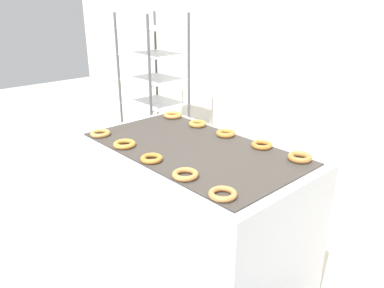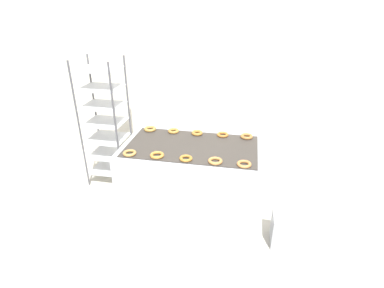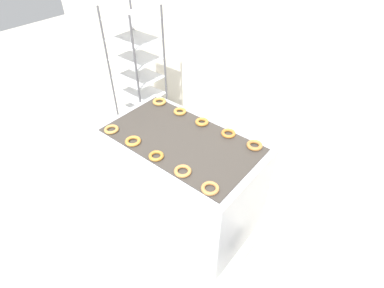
# 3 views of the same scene
# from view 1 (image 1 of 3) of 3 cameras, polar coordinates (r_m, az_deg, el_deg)

# --- Properties ---
(wall_back) EXTENTS (8.00, 0.05, 2.80)m
(wall_back) POSITION_cam_1_polar(r_m,az_deg,el_deg) (3.26, 19.90, 13.14)
(wall_back) COLOR silver
(wall_back) RESTS_ON ground_plane
(fryer_machine) EXTENTS (1.42, 0.82, 0.97)m
(fryer_machine) POSITION_cam_1_polar(r_m,az_deg,el_deg) (2.44, -0.00, -11.14)
(fryer_machine) COLOR #A8AAB2
(fryer_machine) RESTS_ON ground_plane
(baking_rack_cart) EXTENTS (0.52, 0.47, 1.68)m
(baking_rack_cart) POSITION_cam_1_polar(r_m,az_deg,el_deg) (3.62, -5.73, 6.15)
(baking_rack_cart) COLOR #4C4C51
(baking_rack_cart) RESTS_ON ground_plane
(donut_near_leftmost) EXTENTS (0.13, 0.13, 0.03)m
(donut_near_leftmost) POSITION_cam_1_polar(r_m,az_deg,el_deg) (2.48, -13.80, 1.59)
(donut_near_leftmost) COLOR #B07E3F
(donut_near_leftmost) RESTS_ON fryer_machine
(donut_near_left) EXTENTS (0.13, 0.13, 0.03)m
(donut_near_left) POSITION_cam_1_polar(r_m,az_deg,el_deg) (2.26, -10.25, -0.02)
(donut_near_left) COLOR #BC7B32
(donut_near_left) RESTS_ON fryer_machine
(donut_near_center) EXTENTS (0.12, 0.12, 0.03)m
(donut_near_center) POSITION_cam_1_polar(r_m,az_deg,el_deg) (2.03, -6.11, -2.24)
(donut_near_center) COLOR #AB722B
(donut_near_center) RESTS_ON fryer_machine
(donut_near_right) EXTENTS (0.13, 0.13, 0.03)m
(donut_near_right) POSITION_cam_1_polar(r_m,az_deg,el_deg) (1.85, -1.03, -4.66)
(donut_near_right) COLOR #BB7B3E
(donut_near_right) RESTS_ON fryer_machine
(donut_near_rightmost) EXTENTS (0.13, 0.13, 0.03)m
(donut_near_rightmost) POSITION_cam_1_polar(r_m,az_deg,el_deg) (1.68, 4.71, -7.59)
(donut_near_rightmost) COLOR #BE793F
(donut_near_rightmost) RESTS_ON fryer_machine
(donut_far_leftmost) EXTENTS (0.14, 0.14, 0.03)m
(donut_far_leftmost) POSITION_cam_1_polar(r_m,az_deg,el_deg) (2.78, -2.97, 4.42)
(donut_far_leftmost) COLOR #B2803B
(donut_far_leftmost) RESTS_ON fryer_machine
(donut_far_left) EXTENTS (0.12, 0.12, 0.03)m
(donut_far_left) POSITION_cam_1_polar(r_m,az_deg,el_deg) (2.59, 0.85, 3.10)
(donut_far_left) COLOR #B47D35
(donut_far_left) RESTS_ON fryer_machine
(donut_far_center) EXTENTS (0.12, 0.12, 0.03)m
(donut_far_center) POSITION_cam_1_polar(r_m,az_deg,el_deg) (2.41, 5.16, 1.62)
(donut_far_center) COLOR #AE742F
(donut_far_center) RESTS_ON fryer_machine
(donut_far_right) EXTENTS (0.13, 0.13, 0.03)m
(donut_far_right) POSITION_cam_1_polar(r_m,az_deg,el_deg) (2.25, 10.60, -0.14)
(donut_far_right) COLOR #B96E2C
(donut_far_right) RESTS_ON fryer_machine
(donut_far_rightmost) EXTENTS (0.13, 0.13, 0.03)m
(donut_far_rightmost) POSITION_cam_1_polar(r_m,az_deg,el_deg) (2.12, 16.10, -1.96)
(donut_far_rightmost) COLOR #A96F36
(donut_far_rightmost) RESTS_ON fryer_machine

